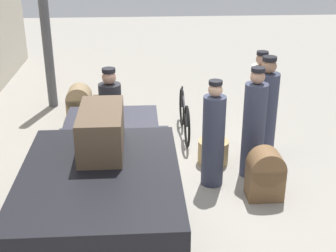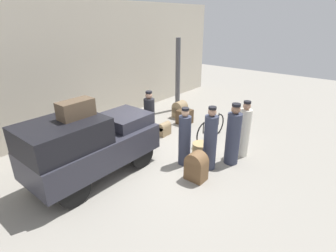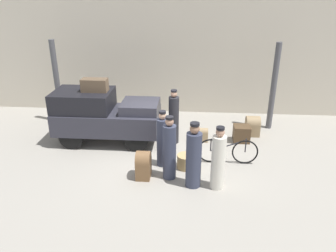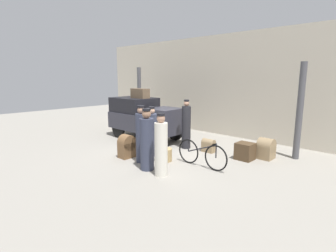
{
  "view_description": "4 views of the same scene",
  "coord_description": "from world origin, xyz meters",
  "px_view_note": "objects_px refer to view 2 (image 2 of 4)",
  "views": [
    {
      "loc": [
        -6.26,
        0.62,
        3.71
      ],
      "look_at": [
        0.2,
        0.2,
        0.95
      ],
      "focal_mm": 50.0,
      "sensor_mm": 36.0,
      "label": 1
    },
    {
      "loc": [
        -5.29,
        -4.28,
        3.92
      ],
      "look_at": [
        0.2,
        0.2,
        0.95
      ],
      "focal_mm": 28.0,
      "sensor_mm": 36.0,
      "label": 2
    },
    {
      "loc": [
        0.91,
        -8.87,
        4.84
      ],
      "look_at": [
        0.2,
        0.2,
        0.95
      ],
      "focal_mm": 35.0,
      "sensor_mm": 36.0,
      "label": 3
    },
    {
      "loc": [
        6.44,
        -6.34,
        2.67
      ],
      "look_at": [
        0.2,
        0.2,
        0.95
      ],
      "focal_mm": 28.0,
      "sensor_mm": 36.0,
      "label": 4
    }
  ],
  "objects_px": {
    "porter_standing_middle": "(233,137)",
    "suitcase_small_leather": "(185,117)",
    "conductor_in_dark_uniform": "(150,121)",
    "trunk_on_truck_roof": "(76,109)",
    "porter_with_bicycle": "(244,131)",
    "wicker_basket": "(201,149)",
    "truck": "(89,144)",
    "bicycle": "(211,128)",
    "suitcase_tan_flat": "(196,166)",
    "trunk_wicker_pale": "(164,129)",
    "porter_lifting_near_truck": "(185,139)",
    "porter_carrying_trunk": "(210,141)",
    "trunk_barrel_dark": "(180,109)"
  },
  "relations": [
    {
      "from": "truck",
      "to": "porter_with_bicycle",
      "type": "distance_m",
      "value": 4.41
    },
    {
      "from": "conductor_in_dark_uniform",
      "to": "trunk_on_truck_roof",
      "type": "xyz_separation_m",
      "value": [
        -2.52,
        -0.07,
        1.1
      ]
    },
    {
      "from": "porter_with_bicycle",
      "to": "trunk_on_truck_roof",
      "type": "height_order",
      "value": "trunk_on_truck_roof"
    },
    {
      "from": "wicker_basket",
      "to": "conductor_in_dark_uniform",
      "type": "xyz_separation_m",
      "value": [
        -0.46,
        1.66,
        0.65
      ]
    },
    {
      "from": "suitcase_small_leather",
      "to": "porter_carrying_trunk",
      "type": "bearing_deg",
      "value": -132.43
    },
    {
      "from": "truck",
      "to": "wicker_basket",
      "type": "relative_size",
      "value": 6.59
    },
    {
      "from": "porter_with_bicycle",
      "to": "wicker_basket",
      "type": "bearing_deg",
      "value": 131.15
    },
    {
      "from": "suitcase_small_leather",
      "to": "suitcase_tan_flat",
      "type": "height_order",
      "value": "suitcase_tan_flat"
    },
    {
      "from": "truck",
      "to": "conductor_in_dark_uniform",
      "type": "xyz_separation_m",
      "value": [
        2.31,
        0.07,
        -0.12
      ]
    },
    {
      "from": "porter_with_bicycle",
      "to": "trunk_barrel_dark",
      "type": "xyz_separation_m",
      "value": [
        1.44,
        3.43,
        -0.46
      ]
    },
    {
      "from": "porter_with_bicycle",
      "to": "suitcase_small_leather",
      "type": "height_order",
      "value": "porter_with_bicycle"
    },
    {
      "from": "truck",
      "to": "trunk_on_truck_roof",
      "type": "distance_m",
      "value": 1.01
    },
    {
      "from": "wicker_basket",
      "to": "porter_standing_middle",
      "type": "bearing_deg",
      "value": -77.14
    },
    {
      "from": "wicker_basket",
      "to": "porter_with_bicycle",
      "type": "bearing_deg",
      "value": -48.85
    },
    {
      "from": "porter_standing_middle",
      "to": "suitcase_tan_flat",
      "type": "height_order",
      "value": "porter_standing_middle"
    },
    {
      "from": "suitcase_tan_flat",
      "to": "porter_standing_middle",
      "type": "bearing_deg",
      "value": -12.96
    },
    {
      "from": "porter_carrying_trunk",
      "to": "porter_with_bicycle",
      "type": "distance_m",
      "value": 1.33
    },
    {
      "from": "suitcase_small_leather",
      "to": "trunk_on_truck_roof",
      "type": "xyz_separation_m",
      "value": [
        -4.8,
        -0.33,
        1.67
      ]
    },
    {
      "from": "porter_with_bicycle",
      "to": "porter_lifting_near_truck",
      "type": "bearing_deg",
      "value": 144.74
    },
    {
      "from": "bicycle",
      "to": "wicker_basket",
      "type": "distance_m",
      "value": 1.28
    },
    {
      "from": "wicker_basket",
      "to": "trunk_wicker_pale",
      "type": "xyz_separation_m",
      "value": [
        0.45,
        1.82,
        0.04
      ]
    },
    {
      "from": "porter_standing_middle",
      "to": "truck",
      "type": "bearing_deg",
      "value": 140.15
    },
    {
      "from": "trunk_wicker_pale",
      "to": "porter_lifting_near_truck",
      "type": "bearing_deg",
      "value": -123.94
    },
    {
      "from": "wicker_basket",
      "to": "conductor_in_dark_uniform",
      "type": "distance_m",
      "value": 1.84
    },
    {
      "from": "conductor_in_dark_uniform",
      "to": "truck",
      "type": "bearing_deg",
      "value": -178.28
    },
    {
      "from": "conductor_in_dark_uniform",
      "to": "porter_lifting_near_truck",
      "type": "xyz_separation_m",
      "value": [
        -0.22,
        -1.54,
        -0.07
      ]
    },
    {
      "from": "porter_with_bicycle",
      "to": "suitcase_tan_flat",
      "type": "xyz_separation_m",
      "value": [
        -1.97,
        0.36,
        -0.4
      ]
    },
    {
      "from": "conductor_in_dark_uniform",
      "to": "suitcase_small_leather",
      "type": "xyz_separation_m",
      "value": [
        2.27,
        0.26,
        -0.57
      ]
    },
    {
      "from": "trunk_wicker_pale",
      "to": "trunk_on_truck_roof",
      "type": "distance_m",
      "value": 3.84
    },
    {
      "from": "conductor_in_dark_uniform",
      "to": "trunk_on_truck_roof",
      "type": "height_order",
      "value": "trunk_on_truck_roof"
    },
    {
      "from": "wicker_basket",
      "to": "porter_with_bicycle",
      "type": "relative_size",
      "value": 0.3
    },
    {
      "from": "porter_carrying_trunk",
      "to": "conductor_in_dark_uniform",
      "type": "bearing_deg",
      "value": 90.55
    },
    {
      "from": "bicycle",
      "to": "suitcase_tan_flat",
      "type": "distance_m",
      "value": 2.54
    },
    {
      "from": "wicker_basket",
      "to": "porter_standing_middle",
      "type": "xyz_separation_m",
      "value": [
        0.2,
        -0.9,
        0.62
      ]
    },
    {
      "from": "porter_lifting_near_truck",
      "to": "suitcase_tan_flat",
      "type": "distance_m",
      "value": 0.93
    },
    {
      "from": "porter_standing_middle",
      "to": "suitcase_small_leather",
      "type": "distance_m",
      "value": 3.28
    },
    {
      "from": "trunk_wicker_pale",
      "to": "porter_carrying_trunk",
      "type": "bearing_deg",
      "value": -110.71
    },
    {
      "from": "porter_standing_middle",
      "to": "trunk_wicker_pale",
      "type": "bearing_deg",
      "value": 84.79
    },
    {
      "from": "bicycle",
      "to": "trunk_wicker_pale",
      "type": "height_order",
      "value": "bicycle"
    },
    {
      "from": "suitcase_small_leather",
      "to": "trunk_barrel_dark",
      "type": "xyz_separation_m",
      "value": [
        0.45,
        0.57,
        0.06
      ]
    },
    {
      "from": "wicker_basket",
      "to": "truck",
      "type": "bearing_deg",
      "value": 150.2
    },
    {
      "from": "porter_lifting_near_truck",
      "to": "porter_carrying_trunk",
      "type": "bearing_deg",
      "value": -70.03
    },
    {
      "from": "bicycle",
      "to": "truck",
      "type": "bearing_deg",
      "value": 163.02
    },
    {
      "from": "porter_carrying_trunk",
      "to": "porter_lifting_near_truck",
      "type": "relative_size",
      "value": 1.07
    },
    {
      "from": "porter_carrying_trunk",
      "to": "suitcase_tan_flat",
      "type": "xyz_separation_m",
      "value": [
        -0.7,
        -0.04,
        -0.44
      ]
    },
    {
      "from": "porter_standing_middle",
      "to": "porter_lifting_near_truck",
      "type": "distance_m",
      "value": 1.36
    },
    {
      "from": "porter_with_bicycle",
      "to": "trunk_wicker_pale",
      "type": "relative_size",
      "value": 3.61
    },
    {
      "from": "porter_lifting_near_truck",
      "to": "trunk_barrel_dark",
      "type": "bearing_deg",
      "value": 38.71
    },
    {
      "from": "conductor_in_dark_uniform",
      "to": "trunk_wicker_pale",
      "type": "xyz_separation_m",
      "value": [
        0.92,
        0.16,
        -0.6
      ]
    },
    {
      "from": "bicycle",
      "to": "porter_with_bicycle",
      "type": "xyz_separation_m",
      "value": [
        -0.38,
        -1.32,
        0.4
      ]
    }
  ]
}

